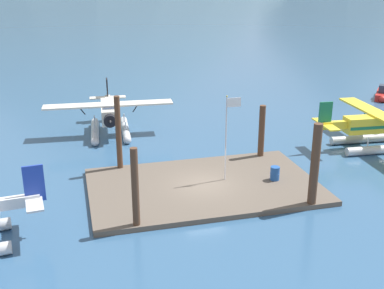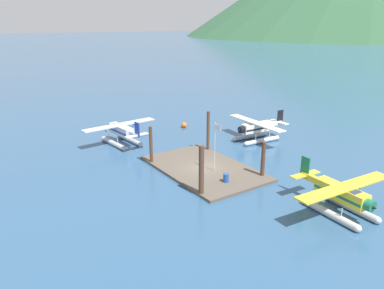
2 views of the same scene
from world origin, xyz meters
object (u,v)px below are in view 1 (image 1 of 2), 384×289
(flagpole, at_px, (228,128))
(seaplane_yellow_stbd_fwd, at_px, (375,128))
(seaplane_cream_bow_left, at_px, (109,116))
(boat_red_open_east, at_px, (384,94))
(fuel_drum, at_px, (275,173))

(flagpole, bearing_deg, seaplane_yellow_stbd_fwd, 15.08)
(seaplane_cream_bow_left, height_order, boat_red_open_east, seaplane_cream_bow_left)
(seaplane_yellow_stbd_fwd, distance_m, seaplane_cream_bow_left, 20.99)
(flagpole, distance_m, boat_red_open_east, 29.08)
(seaplane_cream_bow_left, bearing_deg, seaplane_yellow_stbd_fwd, -23.90)
(flagpole, bearing_deg, boat_red_open_east, 35.86)
(fuel_drum, height_order, seaplane_cream_bow_left, seaplane_cream_bow_left)
(flagpole, bearing_deg, seaplane_cream_bow_left, 117.36)
(seaplane_yellow_stbd_fwd, distance_m, boat_red_open_east, 17.05)
(fuel_drum, bearing_deg, boat_red_open_east, 40.88)
(flagpole, xyz_separation_m, seaplane_yellow_stbd_fwd, (12.98, 3.50, -2.16))
(fuel_drum, distance_m, boat_red_open_east, 27.14)
(seaplane_yellow_stbd_fwd, bearing_deg, fuel_drum, -156.74)
(boat_red_open_east, bearing_deg, flagpole, -144.14)
(flagpole, xyz_separation_m, boat_red_open_east, (23.42, 16.93, -3.25))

